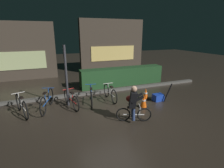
# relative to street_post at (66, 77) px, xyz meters

# --- Properties ---
(ground_plane) EXTENTS (40.00, 40.00, 0.00)m
(ground_plane) POSITION_rel_street_post_xyz_m (1.50, -1.20, -1.22)
(ground_plane) COLOR #2D261E
(sidewalk_curb) EXTENTS (12.00, 0.24, 0.12)m
(sidewalk_curb) POSITION_rel_street_post_xyz_m (1.50, 1.00, -1.16)
(sidewalk_curb) COLOR #56544F
(sidewalk_curb) RESTS_ON ground
(hedge_row) EXTENTS (4.80, 0.70, 1.00)m
(hedge_row) POSITION_rel_street_post_xyz_m (3.30, 1.90, -0.72)
(hedge_row) COLOR #214723
(hedge_row) RESTS_ON ground
(storefront_left) EXTENTS (4.29, 0.54, 3.55)m
(storefront_left) POSITION_rel_street_post_xyz_m (-2.17, 5.30, 0.54)
(storefront_left) COLOR #42382D
(storefront_left) RESTS_ON ground
(storefront_right) EXTENTS (5.01, 0.54, 3.87)m
(storefront_right) POSITION_rel_street_post_xyz_m (4.24, 6.00, 0.70)
(storefront_right) COLOR #42382D
(storefront_right) RESTS_ON ground
(street_post) EXTENTS (0.10, 0.10, 2.45)m
(street_post) POSITION_rel_street_post_xyz_m (0.00, 0.00, 0.00)
(street_post) COLOR #2D2D33
(street_post) RESTS_ON ground
(parked_bike_leftmost) EXTENTS (0.60, 1.60, 0.77)m
(parked_bike_leftmost) POSITION_rel_street_post_xyz_m (-1.67, -0.24, -0.87)
(parked_bike_leftmost) COLOR black
(parked_bike_leftmost) RESTS_ON ground
(parked_bike_left_mid) EXTENTS (0.57, 1.67, 0.80)m
(parked_bike_left_mid) POSITION_rel_street_post_xyz_m (-0.80, -0.12, -0.86)
(parked_bike_left_mid) COLOR black
(parked_bike_left_mid) RESTS_ON ground
(parked_bike_center_left) EXTENTS (0.48, 1.50, 0.71)m
(parked_bike_center_left) POSITION_rel_street_post_xyz_m (0.10, -0.24, -0.90)
(parked_bike_center_left) COLOR black
(parked_bike_center_left) RESTS_ON ground
(parked_bike_center_right) EXTENTS (0.49, 1.62, 0.76)m
(parked_bike_center_right) POSITION_rel_street_post_xyz_m (0.95, -0.10, -0.88)
(parked_bike_center_right) COLOR black
(parked_bike_center_right) RESTS_ON ground
(parked_bike_right_mid) EXTENTS (0.46, 1.54, 0.71)m
(parked_bike_right_mid) POSITION_rel_street_post_xyz_m (1.81, -0.06, -0.90)
(parked_bike_right_mid) COLOR black
(parked_bike_right_mid) RESTS_ON ground
(traffic_cone_near) EXTENTS (0.36, 0.36, 0.54)m
(traffic_cone_near) POSITION_rel_street_post_xyz_m (2.77, -1.30, -0.96)
(traffic_cone_near) COLOR black
(traffic_cone_near) RESTS_ON ground
(traffic_cone_far) EXTENTS (0.36, 0.36, 0.49)m
(traffic_cone_far) POSITION_rel_street_post_xyz_m (3.34, -0.53, -0.99)
(traffic_cone_far) COLOR black
(traffic_cone_far) RESTS_ON ground
(blue_crate) EXTENTS (0.45, 0.34, 0.30)m
(blue_crate) POSITION_rel_street_post_xyz_m (3.75, -0.90, -1.07)
(blue_crate) COLOR #193DB7
(blue_crate) RESTS_ON ground
(cyclist) EXTENTS (1.12, 0.65, 1.25)m
(cyclist) POSITION_rel_street_post_xyz_m (1.86, -2.12, -0.59)
(cyclist) COLOR black
(cyclist) RESTS_ON ground
(closed_umbrella) EXTENTS (0.36, 0.09, 0.81)m
(closed_umbrella) POSITION_rel_street_post_xyz_m (4.05, -1.15, -0.82)
(closed_umbrella) COLOR black
(closed_umbrella) RESTS_ON ground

